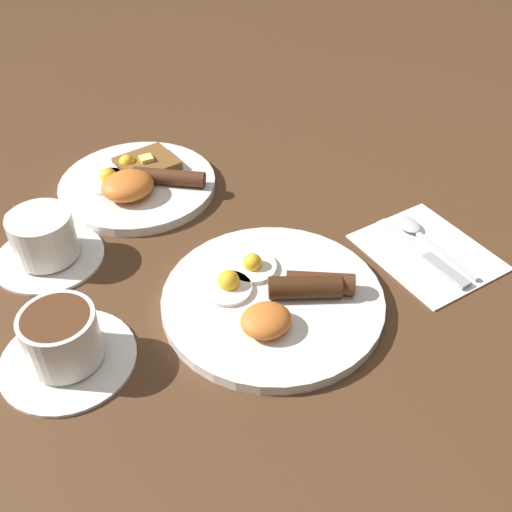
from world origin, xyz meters
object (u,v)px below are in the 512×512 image
(spoon, at_px, (416,231))
(teacup_far, at_px, (44,241))
(breakfast_plate_near, at_px, (274,299))
(breakfast_plate_far, at_px, (137,182))
(teacup_near, at_px, (63,342))
(knife, at_px, (426,255))

(spoon, bearing_deg, teacup_far, 64.51)
(breakfast_plate_near, bearing_deg, teacup_far, 136.75)
(breakfast_plate_far, height_order, teacup_near, teacup_near)
(breakfast_plate_far, height_order, spoon, breakfast_plate_far)
(teacup_near, distance_m, spoon, 0.50)
(breakfast_plate_near, height_order, knife, breakfast_plate_near)
(teacup_near, height_order, knife, teacup_near)
(teacup_far, height_order, spoon, teacup_far)
(teacup_near, xyz_separation_m, teacup_far, (0.02, 0.19, 0.00))
(breakfast_plate_far, xyz_separation_m, knife, (0.30, -0.34, -0.01))
(breakfast_plate_near, bearing_deg, spoon, 7.18)
(breakfast_plate_near, xyz_separation_m, knife, (0.23, -0.02, -0.00))
(teacup_near, distance_m, knife, 0.49)
(breakfast_plate_far, bearing_deg, breakfast_plate_near, -77.67)
(teacup_far, bearing_deg, spoon, -21.36)
(breakfast_plate_far, bearing_deg, knife, -48.73)
(teacup_near, bearing_deg, breakfast_plate_far, 58.16)
(breakfast_plate_far, bearing_deg, teacup_near, -121.84)
(breakfast_plate_far, height_order, teacup_far, teacup_far)
(knife, bearing_deg, teacup_near, 78.55)
(breakfast_plate_near, height_order, spoon, breakfast_plate_near)
(spoon, bearing_deg, breakfast_plate_near, 93.06)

